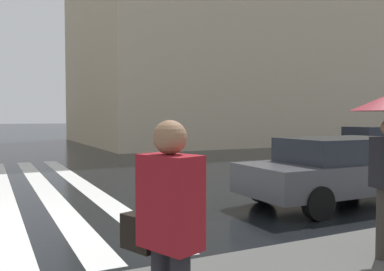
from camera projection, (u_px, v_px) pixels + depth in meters
The scene contains 4 objects.
haussmann_block_corner at pixel (267, 27), 33.14m from camera, with size 14.97×29.04×18.49m.
car_dark_grey at pixel (337, 169), 8.64m from camera, with size 1.85×4.10×1.41m.
car_black at pixel (376, 141), 18.48m from camera, with size 1.85×4.10×1.41m.
pedestrian_in_red_jacket at pixel (167, 229), 2.65m from camera, with size 0.65×0.41×1.68m.
Camera 1 is at (-7.34, -0.83, 1.85)m, focal length 38.58 mm.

